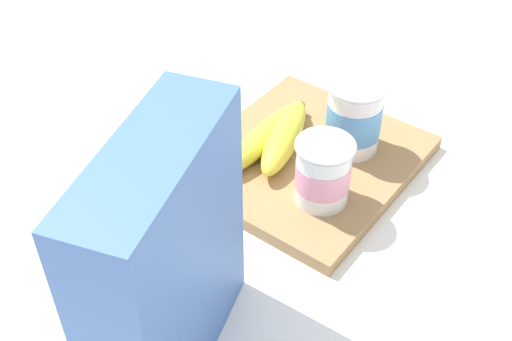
% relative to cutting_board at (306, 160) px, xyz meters
% --- Properties ---
extents(ground_plane, '(2.40, 2.40, 0.00)m').
position_rel_cutting_board_xyz_m(ground_plane, '(0.00, 0.00, -0.01)').
color(ground_plane, white).
extents(cutting_board, '(0.29, 0.25, 0.02)m').
position_rel_cutting_board_xyz_m(cutting_board, '(0.00, 0.00, 0.00)').
color(cutting_board, '#A37A4C').
rests_on(cutting_board, ground_plane).
extents(cereal_box, '(0.22, 0.13, 0.26)m').
position_rel_cutting_board_xyz_m(cereal_box, '(0.31, 0.05, 0.12)').
color(cereal_box, '#4770B7').
rests_on(cereal_box, ground_plane).
extents(yogurt_cup_front, '(0.08, 0.08, 0.10)m').
position_rel_cutting_board_xyz_m(yogurt_cup_front, '(-0.05, 0.04, 0.06)').
color(yogurt_cup_front, white).
rests_on(yogurt_cup_front, cutting_board).
extents(yogurt_cup_back, '(0.07, 0.07, 0.08)m').
position_rel_cutting_board_xyz_m(yogurt_cup_back, '(0.06, 0.06, 0.05)').
color(yogurt_cup_back, white).
rests_on(yogurt_cup_back, cutting_board).
extents(banana_bunch, '(0.18, 0.09, 0.04)m').
position_rel_cutting_board_xyz_m(banana_bunch, '(0.01, -0.04, 0.03)').
color(banana_bunch, yellow).
rests_on(banana_bunch, cutting_board).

